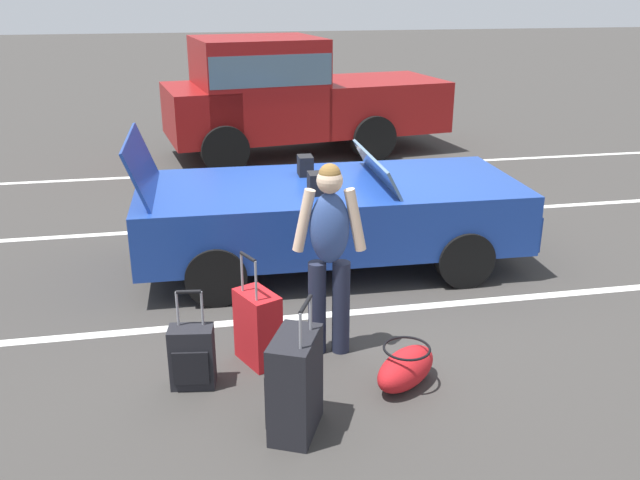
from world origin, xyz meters
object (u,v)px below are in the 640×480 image
(convertible_car, at_px, (347,213))
(suitcase_large_black, at_px, (295,385))
(suitcase_medium_bright, at_px, (258,327))
(suitcase_small_carryon, at_px, (192,357))
(traveler_person, at_px, (329,250))
(parked_pickup_truck_near, at_px, (284,94))
(duffel_bag, at_px, (406,368))

(convertible_car, distance_m, suitcase_large_black, 3.13)
(suitcase_medium_bright, relative_size, suitcase_small_carryon, 1.22)
(traveler_person, xyz_separation_m, parked_pickup_truck_near, (0.64, 7.17, 0.18))
(convertible_car, bearing_deg, suitcase_large_black, -108.48)
(traveler_person, bearing_deg, suitcase_medium_bright, 103.75)
(suitcase_large_black, bearing_deg, parked_pickup_truck_near, -73.02)
(duffel_bag, distance_m, parked_pickup_truck_near, 7.87)
(suitcase_large_black, bearing_deg, suitcase_medium_bright, -56.83)
(suitcase_large_black, xyz_separation_m, suitcase_medium_bright, (-0.15, 0.99, -0.06))
(suitcase_large_black, xyz_separation_m, suitcase_small_carryon, (-0.69, 0.72, -0.12))
(convertible_car, xyz_separation_m, suitcase_large_black, (-1.04, -2.94, -0.22))
(suitcase_medium_bright, height_order, duffel_bag, suitcase_medium_bright)
(suitcase_small_carryon, bearing_deg, duffel_bag, 86.82)
(suitcase_large_black, distance_m, suitcase_small_carryon, 1.00)
(suitcase_large_black, xyz_separation_m, traveler_person, (0.45, 1.04, 0.56))
(suitcase_small_carryon, xyz_separation_m, traveler_person, (1.15, 0.32, 0.68))
(suitcase_medium_bright, distance_m, suitcase_small_carryon, 0.61)
(suitcase_medium_bright, relative_size, traveler_person, 0.59)
(convertible_car, relative_size, suitcase_large_black, 4.16)
(traveler_person, bearing_deg, parked_pickup_truck_near, 3.85)
(parked_pickup_truck_near, bearing_deg, suitcase_small_carryon, 68.03)
(duffel_bag, distance_m, traveler_person, 1.11)
(suitcase_medium_bright, xyz_separation_m, parked_pickup_truck_near, (1.24, 7.22, 0.79))
(suitcase_large_black, height_order, duffel_bag, suitcase_large_black)
(suitcase_large_black, bearing_deg, suitcase_small_carryon, -21.39)
(duffel_bag, bearing_deg, convertible_car, 87.57)
(parked_pickup_truck_near, bearing_deg, duffel_bag, 80.27)
(suitcase_large_black, height_order, suitcase_medium_bright, suitcase_large_black)
(traveler_person, bearing_deg, suitcase_small_carryon, 114.71)
(suitcase_large_black, height_order, suitcase_small_carryon, suitcase_large_black)
(duffel_bag, bearing_deg, parked_pickup_truck_near, 88.82)
(suitcase_small_carryon, relative_size, duffel_bag, 1.16)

